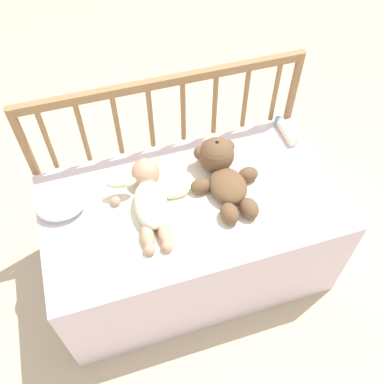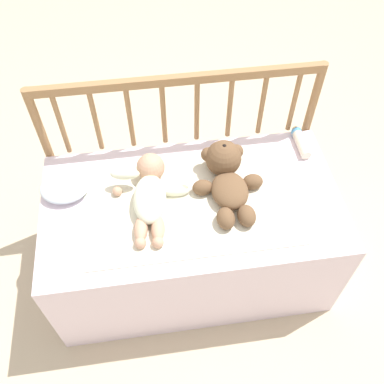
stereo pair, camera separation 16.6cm
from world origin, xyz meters
name	(u,v)px [view 1 (the left image)]	position (x,y,z in m)	size (l,w,h in m)	color
ground_plane	(192,264)	(0.00, 0.00, 0.00)	(12.00, 12.00, 0.00)	#C6B293
crib_mattress	(192,236)	(0.00, 0.00, 0.26)	(1.20, 0.65, 0.53)	silver
crib_rail	(168,127)	(0.00, 0.35, 0.61)	(1.20, 0.04, 0.87)	#997047
blanket	(190,202)	(-0.01, 0.00, 0.53)	(0.83, 0.53, 0.01)	silver
teddy_bear	(223,172)	(0.15, 0.06, 0.58)	(0.29, 0.39, 0.15)	brown
baby	(150,198)	(-0.16, 0.03, 0.57)	(0.31, 0.42, 0.12)	#EAEACC
baby_bottle	(285,130)	(0.52, 0.24, 0.55)	(0.05, 0.18, 0.05)	#F4E5CC
small_pillow	(61,204)	(-0.50, 0.12, 0.56)	(0.20, 0.17, 0.06)	silver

